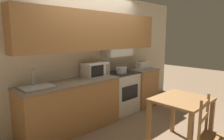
% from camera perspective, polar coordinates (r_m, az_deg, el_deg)
% --- Properties ---
extents(ground_plane, '(16.00, 16.00, 0.00)m').
position_cam_1_polar(ground_plane, '(4.44, -5.50, -12.69)').
color(ground_plane, '#7F664C').
extents(wall_back, '(5.66, 0.38, 2.55)m').
position_cam_1_polar(wall_back, '(4.07, -5.05, 7.43)').
color(wall_back, silver).
rests_on(wall_back, ground_plane).
extents(lower_counter_main, '(1.86, 0.61, 0.90)m').
position_cam_1_polar(lower_counter_main, '(3.67, -11.49, -10.20)').
color(lower_counter_main, '#B27A47').
rests_on(lower_counter_main, ground_plane).
extents(lower_counter_right_stub, '(0.69, 0.61, 0.90)m').
position_cam_1_polar(lower_counter_right_stub, '(4.99, 8.29, -4.75)').
color(lower_counter_right_stub, '#B27A47').
rests_on(lower_counter_right_stub, ground_plane).
extents(stove_range, '(0.72, 0.55, 0.90)m').
position_cam_1_polar(stove_range, '(4.48, 2.50, -6.36)').
color(stove_range, silver).
rests_on(stove_range, ground_plane).
extents(cooking_pot, '(0.33, 0.25, 0.13)m').
position_cam_1_polar(cooking_pot, '(4.28, 2.69, 0.01)').
color(cooking_pot, '#B7BABF').
rests_on(cooking_pot, stove_range).
extents(microwave, '(0.49, 0.35, 0.27)m').
position_cam_1_polar(microwave, '(3.95, -4.88, 0.17)').
color(microwave, silver).
rests_on(microwave, lower_counter_main).
extents(toaster, '(0.28, 0.19, 0.18)m').
position_cam_1_polar(toaster, '(4.91, 8.67, 1.46)').
color(toaster, silver).
rests_on(toaster, lower_counter_right_stub).
extents(sink_basin, '(0.48, 0.36, 0.29)m').
position_cam_1_polar(sink_basin, '(3.27, -20.58, -4.53)').
color(sink_basin, '#B7BABF').
rests_on(sink_basin, lower_counter_main).
extents(dining_table, '(0.81, 0.72, 0.77)m').
position_cam_1_polar(dining_table, '(3.22, 19.16, -9.95)').
color(dining_table, '#9E7042').
rests_on(dining_table, ground_plane).
extents(chair_left_of_table, '(0.43, 0.43, 0.95)m').
position_cam_1_polar(chair_left_of_table, '(2.89, 27.01, -16.90)').
color(chair_left_of_table, '#9E7042').
rests_on(chair_left_of_table, ground_plane).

